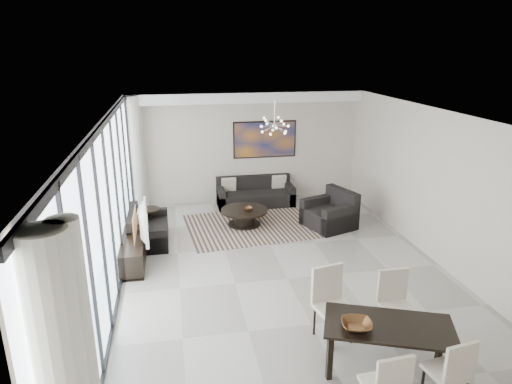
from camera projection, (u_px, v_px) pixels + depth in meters
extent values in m
cube|color=#A8A39B|center=(287.00, 278.00, 8.22)|extent=(6.00, 9.00, 0.02)
cube|color=white|center=(291.00, 119.00, 7.34)|extent=(6.00, 9.00, 0.02)
cube|color=beige|center=(246.00, 148.00, 11.98)|extent=(6.00, 0.02, 2.90)
cube|color=beige|center=(448.00, 193.00, 8.31)|extent=(0.02, 9.00, 2.90)
cube|color=silver|center=(108.00, 214.00, 7.26)|extent=(0.01, 8.95, 2.85)
cube|color=black|center=(101.00, 127.00, 6.83)|extent=(0.04, 8.95, 0.10)
cube|color=black|center=(119.00, 293.00, 7.70)|extent=(0.04, 8.95, 0.06)
cube|color=black|center=(76.00, 321.00, 4.46)|extent=(0.04, 0.05, 2.88)
cube|color=black|center=(91.00, 273.00, 5.39)|extent=(0.04, 0.05, 2.88)
cube|color=black|center=(102.00, 239.00, 6.33)|extent=(0.04, 0.05, 2.88)
cube|color=black|center=(111.00, 214.00, 7.26)|extent=(0.04, 0.05, 2.88)
cube|color=black|center=(117.00, 195.00, 8.20)|extent=(0.04, 0.05, 2.88)
cube|color=black|center=(122.00, 180.00, 9.13)|extent=(0.04, 0.05, 2.88)
cube|color=black|center=(126.00, 167.00, 10.07)|extent=(0.04, 0.05, 2.88)
cube|color=black|center=(129.00, 157.00, 11.01)|extent=(0.04, 0.05, 2.88)
cylinder|color=beige|center=(136.00, 155.00, 11.17)|extent=(0.36, 0.36, 2.85)
cube|color=white|center=(247.00, 97.00, 11.40)|extent=(5.98, 0.40, 0.26)
cube|color=#B56419|center=(265.00, 140.00, 11.99)|extent=(1.68, 0.04, 0.98)
cylinder|color=silver|center=(275.00, 113.00, 9.81)|extent=(0.02, 0.02, 0.55)
sphere|color=silver|center=(274.00, 126.00, 9.90)|extent=(0.12, 0.12, 0.12)
cube|color=black|center=(251.00, 226.00, 10.62)|extent=(3.12, 2.52, 0.01)
cylinder|color=black|center=(244.00, 210.00, 10.59)|extent=(1.09, 1.09, 0.04)
cylinder|color=black|center=(244.00, 218.00, 10.64)|extent=(0.48, 0.48, 0.34)
cylinder|color=black|center=(244.00, 224.00, 10.69)|extent=(0.76, 0.76, 0.03)
imported|color=brown|center=(248.00, 209.00, 10.52)|extent=(0.27, 0.27, 0.07)
cube|color=black|center=(256.00, 199.00, 11.96)|extent=(1.98, 0.81, 0.36)
cube|color=black|center=(253.00, 182.00, 12.15)|extent=(1.98, 0.16, 0.36)
cube|color=black|center=(221.00, 198.00, 11.78)|extent=(0.16, 0.81, 0.52)
cube|color=black|center=(289.00, 194.00, 12.10)|extent=(0.16, 0.81, 0.52)
cube|color=black|center=(149.00, 234.00, 9.73)|extent=(0.79, 1.41, 0.35)
cube|color=black|center=(133.00, 219.00, 9.57)|extent=(0.16, 1.41, 0.35)
cube|color=black|center=(148.00, 242.00, 9.12)|extent=(0.79, 0.16, 0.51)
cube|color=black|center=(150.00, 220.00, 10.29)|extent=(0.79, 0.16, 0.51)
cube|color=black|center=(329.00, 218.00, 10.52)|extent=(1.25, 1.28, 0.43)
cube|color=black|center=(342.00, 198.00, 10.57)|extent=(0.53, 1.02, 0.43)
cube|color=black|center=(318.00, 209.00, 10.83)|extent=(0.97, 0.51, 0.62)
cube|color=black|center=(341.00, 220.00, 10.15)|extent=(0.97, 0.51, 0.62)
cylinder|color=black|center=(150.00, 210.00, 9.99)|extent=(0.44, 0.44, 0.04)
cylinder|color=black|center=(151.00, 222.00, 10.08)|extent=(0.06, 0.06, 0.54)
cylinder|color=black|center=(152.00, 233.00, 10.17)|extent=(0.30, 0.30, 0.03)
cube|color=black|center=(133.00, 251.00, 8.76)|extent=(0.44, 1.55, 0.48)
imported|color=gray|center=(140.00, 222.00, 8.67)|extent=(0.21, 1.14, 0.65)
cube|color=black|center=(389.00, 326.00, 5.73)|extent=(1.78, 1.33, 0.04)
cube|color=black|center=(330.00, 357.00, 5.67)|extent=(0.07, 0.07, 0.63)
cube|color=black|center=(331.00, 328.00, 6.25)|extent=(0.07, 0.07, 0.63)
cube|color=black|center=(451.00, 372.00, 5.42)|extent=(0.07, 0.07, 0.63)
cube|color=black|center=(441.00, 340.00, 6.00)|extent=(0.07, 0.07, 0.63)
cube|color=beige|center=(394.00, 379.00, 4.79)|extent=(0.43, 0.08, 0.52)
cube|color=beige|center=(446.00, 372.00, 5.27)|extent=(0.48, 0.48, 0.05)
cube|color=beige|center=(460.00, 364.00, 5.03)|extent=(0.42, 0.11, 0.51)
cylinder|color=black|center=(423.00, 381.00, 5.44)|extent=(0.04, 0.04, 0.39)
cube|color=beige|center=(334.00, 309.00, 6.40)|extent=(0.58, 0.58, 0.06)
cube|color=beige|center=(327.00, 284.00, 6.50)|extent=(0.49, 0.16, 0.59)
cylinder|color=black|center=(352.00, 329.00, 6.39)|extent=(0.04, 0.04, 0.46)
cylinder|color=black|center=(314.00, 321.00, 6.58)|extent=(0.04, 0.04, 0.46)
cube|color=beige|center=(397.00, 308.00, 6.49)|extent=(0.45, 0.45, 0.06)
cube|color=beige|center=(392.00, 286.00, 6.59)|extent=(0.45, 0.06, 0.54)
cylinder|color=black|center=(412.00, 329.00, 6.43)|extent=(0.04, 0.04, 0.42)
cylinder|color=black|center=(379.00, 317.00, 6.70)|extent=(0.04, 0.04, 0.42)
imported|color=brown|center=(357.00, 325.00, 5.64)|extent=(0.46, 0.46, 0.09)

